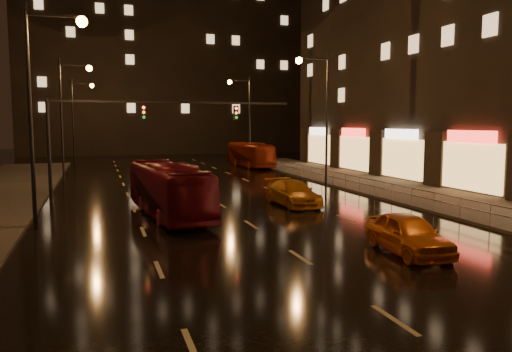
# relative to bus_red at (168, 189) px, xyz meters

# --- Properties ---
(ground) EXTENTS (140.00, 140.00, 0.00)m
(ground) POSITION_rel_bus_red_xyz_m (3.39, 6.45, -1.37)
(ground) COLOR black
(ground) RESTS_ON ground
(sidewalk_right) EXTENTS (7.00, 70.00, 0.15)m
(sidewalk_right) POSITION_rel_bus_red_xyz_m (16.89, 1.45, -1.30)
(sidewalk_right) COLOR #38332D
(sidewalk_right) RESTS_ON ground
(building_distant) EXTENTS (44.00, 16.00, 36.00)m
(building_distant) POSITION_rel_bus_red_xyz_m (7.39, 58.45, 16.63)
(building_distant) COLOR black
(building_distant) RESTS_ON ground
(traffic_signal) EXTENTS (15.31, 0.32, 6.20)m
(traffic_signal) POSITION_rel_bus_red_xyz_m (-1.67, 6.44, 3.36)
(traffic_signal) COLOR black
(traffic_signal) RESTS_ON ground
(railing_right) EXTENTS (0.05, 56.00, 1.00)m
(railing_right) POSITION_rel_bus_red_xyz_m (13.59, 4.45, -0.48)
(railing_right) COLOR #99999E
(railing_right) RESTS_ON sidewalk_right
(bus_red) EXTENTS (3.29, 10.04, 2.75)m
(bus_red) POSITION_rel_bus_red_xyz_m (0.00, 0.00, 0.00)
(bus_red) COLOR maroon
(bus_red) RESTS_ON ground
(bus_curb) EXTENTS (2.80, 9.70, 2.67)m
(bus_curb) POSITION_rel_bus_red_xyz_m (12.39, 26.36, -0.04)
(bus_curb) COLOR maroon
(bus_curb) RESTS_ON ground
(taxi_near) EXTENTS (2.08, 4.46, 1.48)m
(taxi_near) POSITION_rel_bus_red_xyz_m (7.39, -10.24, -0.63)
(taxi_near) COLOR orange
(taxi_near) RESTS_ON ground
(taxi_far) EXTENTS (2.23, 5.02, 1.43)m
(taxi_far) POSITION_rel_bus_red_xyz_m (7.39, 1.14, -0.66)
(taxi_far) COLOR orange
(taxi_far) RESTS_ON ground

